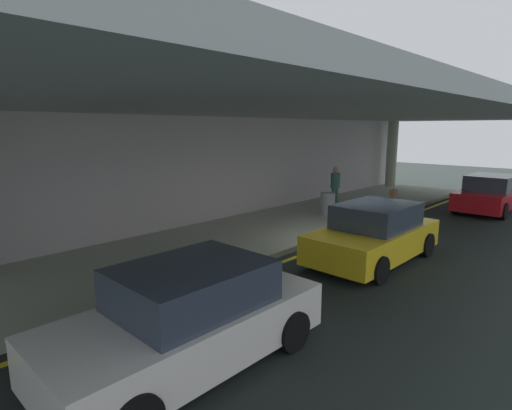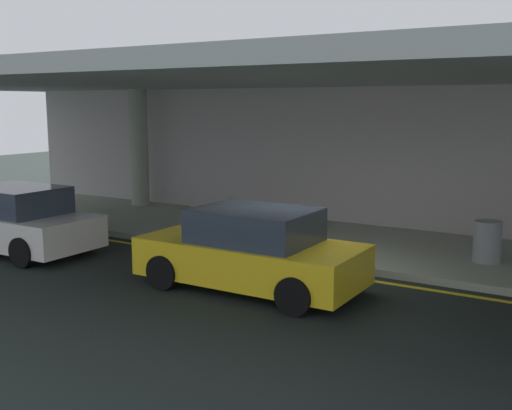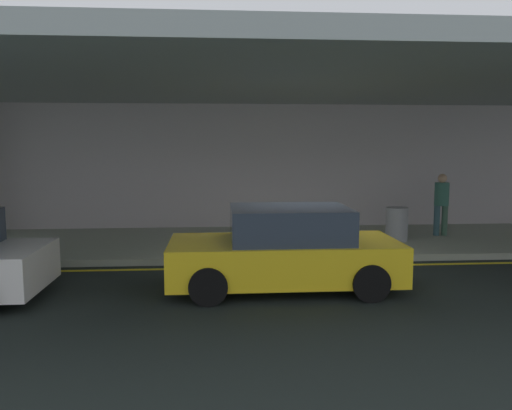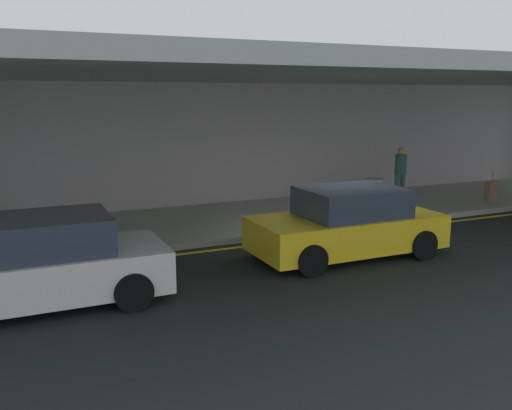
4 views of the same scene
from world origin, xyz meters
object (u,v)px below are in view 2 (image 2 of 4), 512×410
Objects in this scene: support_column_far_left at (139,148)px; trash_bin_steel at (487,242)px; car_yellow_taxi at (252,251)px; car_white at (15,221)px.

trash_bin_steel is at bearing -9.34° from support_column_far_left.
car_yellow_taxi is 1.00× the size of car_white.
support_column_far_left reaches higher than trash_bin_steel.
support_column_far_left is 0.89× the size of car_white.
support_column_far_left is 9.42m from car_yellow_taxi.
car_yellow_taxi is 5.01m from trash_bin_steel.
car_yellow_taxi reaches higher than trash_bin_steel.
car_white reaches higher than trash_bin_steel.
trash_bin_steel is (10.95, -1.80, -1.40)m from support_column_far_left.
support_column_far_left is 0.89× the size of car_yellow_taxi.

